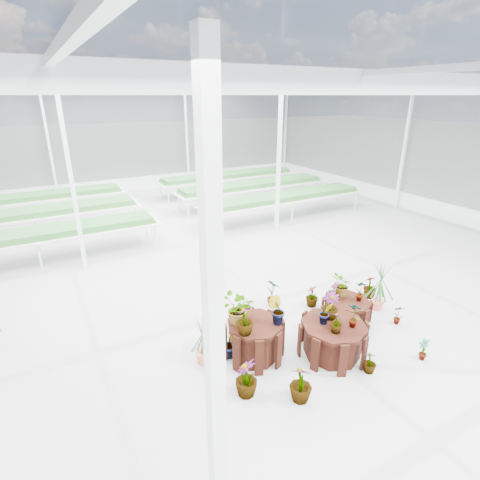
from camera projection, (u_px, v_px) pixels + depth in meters
ground_plane at (265, 309)px, 7.86m from camera, size 24.00×24.00×0.00m
greenhouse_shell at (268, 206)px, 7.04m from camera, size 18.00×24.00×4.50m
steel_frame at (268, 206)px, 7.04m from camera, size 18.00×24.00×4.50m
nursery_benches at (158, 207)px, 13.57m from camera, size 16.00×7.00×0.84m
plinth_tall at (254, 340)px, 6.33m from camera, size 1.27×1.27×0.66m
plinth_mid at (333, 339)px, 6.40m from camera, size 1.46×1.46×0.60m
plinth_low at (346, 309)px, 7.45m from camera, size 1.06×1.06×0.42m
nursery_plants at (301, 312)px, 6.69m from camera, size 4.48×3.00×1.28m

